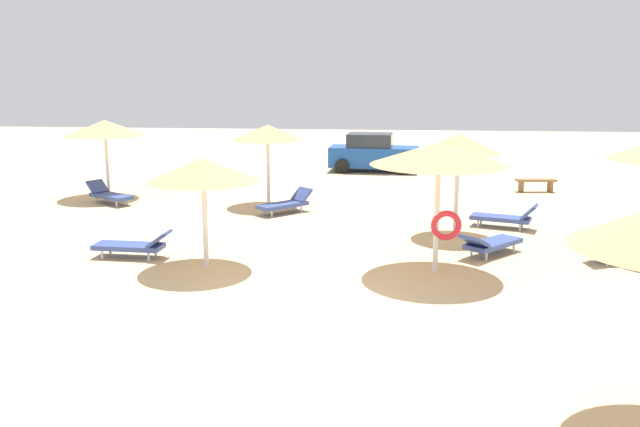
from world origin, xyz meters
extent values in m
plane|color=#D1B284|center=(0.00, 0.00, 0.00)|extent=(80.00, 80.00, 0.00)
cylinder|color=silver|center=(3.49, 6.21, 1.20)|extent=(0.12, 0.12, 2.40)
cone|color=tan|center=(3.49, 6.21, 2.57)|extent=(2.30, 2.30, 0.54)
cylinder|color=silver|center=(-2.48, 9.93, 1.16)|extent=(0.12, 0.12, 2.33)
cone|color=tan|center=(-2.48, 9.93, 2.48)|extent=(2.37, 2.37, 0.51)
cylinder|color=silver|center=(2.71, 2.52, 1.28)|extent=(0.12, 0.12, 2.57)
cone|color=tan|center=(2.71, 2.52, 2.72)|extent=(3.08, 3.08, 0.51)
torus|color=red|center=(2.93, 2.52, 1.09)|extent=(0.71, 0.20, 0.70)
cylinder|color=silver|center=(-8.57, 10.85, 1.16)|extent=(0.12, 0.12, 2.33)
cone|color=tan|center=(-8.57, 10.85, 2.50)|extent=(2.82, 2.82, 0.55)
cylinder|color=silver|center=(-2.63, 2.38, 1.07)|extent=(0.12, 0.12, 2.13)
cone|color=tan|center=(-2.63, 2.38, 2.30)|extent=(2.57, 2.57, 0.54)
cube|color=#33478C|center=(4.89, 7.20, 0.28)|extent=(1.82, 1.15, 0.12)
cube|color=#33478C|center=(5.65, 6.95, 0.54)|extent=(0.62, 0.75, 0.45)
cylinder|color=silver|center=(5.53, 7.22, 0.11)|extent=(0.06, 0.06, 0.22)
cylinder|color=silver|center=(5.39, 6.80, 0.11)|extent=(0.06, 0.06, 0.22)
cylinder|color=silver|center=(4.40, 7.60, 0.11)|extent=(0.06, 0.06, 0.22)
cylinder|color=silver|center=(4.26, 7.18, 0.11)|extent=(0.06, 0.06, 0.22)
cube|color=#33478C|center=(-1.78, 8.51, 0.28)|extent=(1.63, 1.68, 0.12)
cube|color=#33478C|center=(-1.23, 9.09, 0.53)|extent=(0.78, 0.77, 0.43)
cylinder|color=silver|center=(-1.52, 9.09, 0.11)|extent=(0.06, 0.06, 0.22)
cylinder|color=silver|center=(-1.20, 8.79, 0.11)|extent=(0.06, 0.06, 0.22)
cylinder|color=silver|center=(-2.35, 8.22, 0.11)|extent=(0.06, 0.06, 0.22)
cylinder|color=silver|center=(-2.03, 7.92, 0.11)|extent=(0.06, 0.06, 0.22)
cube|color=#33478C|center=(4.25, 4.15, 0.28)|extent=(1.62, 1.69, 0.12)
cube|color=#33478C|center=(3.71, 3.56, 0.47)|extent=(0.83, 0.82, 0.33)
cylinder|color=silver|center=(4.01, 3.56, 0.11)|extent=(0.06, 0.06, 0.22)
cylinder|color=silver|center=(3.68, 3.86, 0.11)|extent=(0.06, 0.06, 0.22)
cylinder|color=silver|center=(4.82, 4.45, 0.11)|extent=(0.06, 0.06, 0.22)
cylinder|color=silver|center=(4.49, 4.75, 0.11)|extent=(0.06, 0.06, 0.22)
cube|color=#33478C|center=(-7.90, 9.48, 0.28)|extent=(1.78, 1.45, 0.12)
cube|color=#33478C|center=(-8.58, 9.91, 0.53)|extent=(0.73, 0.78, 0.44)
cylinder|color=silver|center=(-8.53, 9.62, 0.11)|extent=(0.06, 0.06, 0.22)
cylinder|color=silver|center=(-8.29, 9.99, 0.11)|extent=(0.06, 0.06, 0.22)
cylinder|color=silver|center=(-7.52, 8.98, 0.11)|extent=(0.06, 0.06, 0.22)
cylinder|color=silver|center=(-7.28, 9.35, 0.11)|extent=(0.06, 0.06, 0.22)
cube|color=#33478C|center=(7.36, 3.71, 0.28)|extent=(1.78, 0.92, 0.12)
cube|color=#33478C|center=(6.57, 3.58, 0.55)|extent=(0.52, 0.70, 0.47)
cylinder|color=silver|center=(6.80, 3.39, 0.11)|extent=(0.06, 0.06, 0.22)
cylinder|color=silver|center=(6.73, 3.83, 0.11)|extent=(0.06, 0.06, 0.22)
cube|color=#33478C|center=(-4.74, 2.95, 0.28)|extent=(1.73, 0.72, 0.12)
cube|color=#33478C|center=(-3.94, 2.91, 0.50)|extent=(0.52, 0.66, 0.39)
cylinder|color=silver|center=(-4.13, 3.14, 0.11)|extent=(0.06, 0.06, 0.22)
cylinder|color=silver|center=(-4.15, 2.70, 0.11)|extent=(0.06, 0.06, 0.22)
cylinder|color=silver|center=(-5.33, 3.20, 0.11)|extent=(0.06, 0.06, 0.22)
cylinder|color=silver|center=(-5.35, 2.76, 0.11)|extent=(0.06, 0.06, 0.22)
cube|color=brown|center=(7.16, 13.42, 0.45)|extent=(1.53, 0.53, 0.08)
cube|color=brown|center=(6.62, 13.37, 0.21)|extent=(0.15, 0.37, 0.41)
cube|color=brown|center=(7.71, 13.47, 0.21)|extent=(0.15, 0.37, 0.41)
cube|color=#194C9E|center=(0.93, 18.18, 0.67)|extent=(4.10, 1.94, 0.90)
cube|color=#262D38|center=(0.73, 18.19, 1.42)|extent=(2.09, 1.68, 0.60)
cylinder|color=black|center=(2.33, 18.97, 0.32)|extent=(0.65, 0.26, 0.64)
cylinder|color=black|center=(2.22, 17.21, 0.32)|extent=(0.65, 0.26, 0.64)
cylinder|color=black|center=(-0.37, 19.14, 0.32)|extent=(0.65, 0.26, 0.64)
cylinder|color=black|center=(-0.48, 17.38, 0.32)|extent=(0.65, 0.26, 0.64)
camera|label=1|loc=(1.60, -12.68, 4.54)|focal=38.13mm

